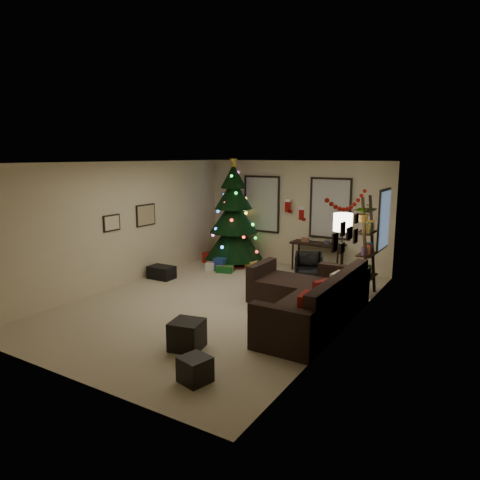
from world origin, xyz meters
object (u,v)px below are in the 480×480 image
Objects in this scene: christmas_tree at (234,220)px; desk_chair at (309,265)px; bookshelf at (368,248)px; sofa at (309,301)px; desk at (318,246)px.

christmas_tree is 4.82× the size of desk_chair.
christmas_tree is 2.41m from desk_chair.
bookshelf is at bearing -43.57° from desk_chair.
sofa reaches higher than desk.
sofa is 1.48× the size of bookshelf.
desk is at bearing 141.07° from bookshelf.
christmas_tree is 1.40× the size of bookshelf.
bookshelf reaches higher than desk_chair.
desk is at bearing 10.25° from christmas_tree.
desk_chair is 0.29× the size of bookshelf.
bookshelf is (3.74, -0.86, -0.20)m from christmas_tree.
sofa is at bearing -71.13° from desk.
desk_chair is at bearing 158.27° from bookshelf.
bookshelf is at bearing 75.19° from sofa.
desk is (2.19, 0.40, -0.55)m from christmas_tree.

